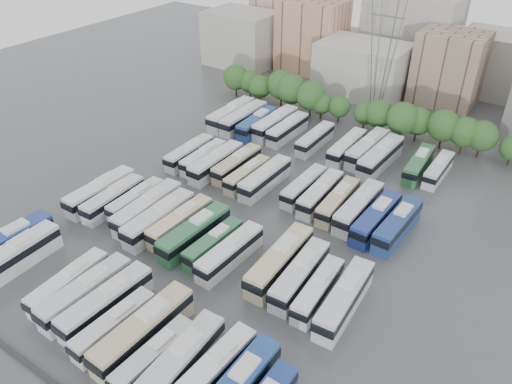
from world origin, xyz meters
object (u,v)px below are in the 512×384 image
Objects in this scene: bus_r2_s5 at (247,175)px; bus_r1_s5 at (181,222)px; bus_r0_s4 at (69,283)px; bus_r2_s11 at (359,207)px; bus_r2_s6 at (265,178)px; bus_r3_s8 at (347,147)px; bus_r3_s0 at (231,114)px; bus_r0_s5 at (86,292)px; electricity_pylon at (386,29)px; bus_r0_s6 at (106,303)px; bus_r1_s4 at (159,219)px; bus_r2_s12 at (376,218)px; bus_r2_s13 at (398,225)px; bus_r1_s7 at (213,244)px; bus_r2_s4 at (237,164)px; bus_r2_s8 at (304,186)px; bus_r2_s1 at (190,153)px; bus_r2_s3 at (216,162)px; bus_r2_s2 at (204,158)px; bus_r3_s1 at (244,118)px; bus_r3_s6 at (315,139)px; bus_r3_s3 at (275,123)px; bus_r1_s0 at (100,192)px; bus_r1_s13 at (344,299)px; bus_r1_s12 at (318,290)px; bus_r3_s10 at (380,157)px; bus_r3_s12 at (419,164)px; bus_r3_s9 at (367,149)px; bus_r3_s13 at (438,169)px; bus_r0_s0 at (7,243)px; bus_r0_s8 at (144,330)px; bus_r0_s11 at (213,371)px; bus_r1_s11 at (300,275)px; bus_r0_s9 at (154,357)px; bus_r1_s6 at (195,233)px; bus_r2_s10 at (338,201)px; bus_r1_s3 at (148,208)px; bus_r1_s2 at (136,200)px; bus_r1_s10 at (280,261)px; bus_r0_s7 at (114,325)px; bus_r1_s1 at (113,199)px; bus_r1_s8 at (230,253)px; bus_r2_s9 at (320,193)px.

bus_r1_s5 is at bearing -89.53° from bus_r2_s5.
bus_r2_s11 reaches higher than bus_r0_s4.
bus_r2_s6 is 19.06m from bus_r3_s8.
bus_r0_s5 is at bearing -72.82° from bus_r3_s0.
electricity_pylon is 2.48× the size of bus_r3_s0.
bus_r1_s4 is (-6.52, 16.02, 0.06)m from bus_r0_s6.
bus_r0_s5 reaches higher than bus_r2_s12.
bus_r1_s7 is at bearing -134.76° from bus_r2_s13.
bus_r2_s4 reaches higher than bus_r2_s8.
bus_r2_s3 is at bearing -3.37° from bus_r2_s1.
bus_r3_s1 is (-3.36, 17.28, 0.36)m from bus_r2_s2.
bus_r3_s6 is at bearing 85.88° from bus_r1_s5.
bus_r2_s6 is at bearing -1.43° from bus_r2_s2.
electricity_pylon reaches higher than bus_r3_s3.
bus_r1_s0 is 42.83m from bus_r1_s13.
bus_r1_s12 is 0.81× the size of bus_r3_s10.
bus_r2_s11 is 1.09× the size of bus_r3_s12.
bus_r3_s13 is (13.08, 0.40, -0.37)m from bus_r3_s9.
bus_r3_s10 is (33.17, 52.12, 0.07)m from bus_r0_s0.
bus_r0_s8 reaches higher than bus_r1_s5.
bus_r0_s11 is at bearing 2.28° from bus_r0_s0.
bus_r2_s5 is (6.72, 0.01, -0.29)m from bus_r2_s3.
bus_r3_s12 is (3.08, 36.58, -0.11)m from bus_r1_s11.
bus_r2_s3 is at bearing 121.29° from bus_r0_s9.
bus_r0_s0 reaches higher than bus_r0_s11.
bus_r1_s6 is 1.21× the size of bus_r3_s13.
bus_r1_s5 is at bearing 77.21° from bus_r0_s4.
bus_r2_s10 is at bearing -37.30° from bus_r3_s3.
bus_r2_s8 reaches higher than bus_r2_s2.
bus_r0_s5 is 1.01× the size of bus_r2_s3.
bus_r2_s5 is at bearing 79.71° from bus_r1_s4.
bus_r1_s5 is (16.35, 17.27, -0.18)m from bus_r0_s0.
bus_r1_s3 is 26.54m from bus_r1_s11.
bus_r1_s0 is 0.94× the size of bus_r3_s0.
bus_r1_s13 is 49.84m from bus_r3_s3.
bus_r1_s2 is (-23.44, 20.47, 0.01)m from bus_r0_s9.
bus_r0_s5 is 0.99× the size of bus_r1_s6.
bus_r2_s1 is (-9.84, 34.73, -0.01)m from bus_r0_s4.
bus_r1_s10 is 42.60m from bus_r3_s3.
bus_r2_s6 is (3.55, 17.29, 0.05)m from bus_r1_s5.
bus_r0_s7 is at bearing -106.86° from bus_r2_s10.
bus_r2_s2 reaches higher than bus_r3_s13.
bus_r1_s1 is (-32.93, 16.56, -0.03)m from bus_r0_s11.
bus_r1_s8 is at bearing -175.11° from bus_r1_s11.
bus_r1_s1 is (-26.51, 18.58, 0.15)m from bus_r0_s9.
bus_r1_s0 is at bearing -141.86° from bus_r2_s8.
bus_r0_s0 is 1.10× the size of bus_r3_s8.
bus_r3_s1 is 16.56m from bus_r3_s6.
bus_r1_s10 is at bearing 31.27° from bus_r0_s0.
bus_r2_s9 reaches higher than bus_r2_s1.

